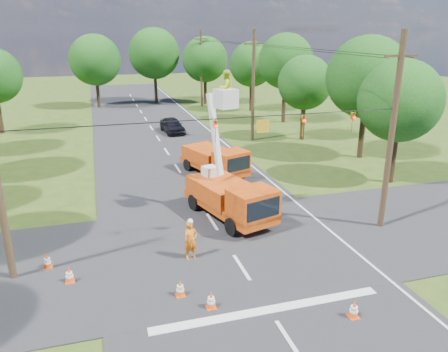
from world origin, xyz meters
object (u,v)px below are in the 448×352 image
object	(u,v)px
second_truck	(216,160)
tree_right_b	(368,77)
traffic_cone_0	(211,300)
tree_far_b	(154,53)
traffic_cone_1	(354,309)
traffic_cone_2	(236,194)
distant_car	(172,125)
tree_right_e	(252,64)
bucket_truck	(230,190)
pole_right_mid	(253,86)
tree_right_a	(400,101)
ground_worker	(191,240)
tree_right_c	(305,83)
tree_far_a	(95,60)
tree_far_c	(205,59)
tree_right_d	(286,61)
pole_right_near	(392,133)
traffic_cone_5	(47,261)
traffic_cone_7	(220,153)
traffic_cone_4	(69,275)
pole_right_far	(201,68)
traffic_cone_3	(213,182)

from	to	relation	value
second_truck	tree_right_b	distance (m)	13.76
traffic_cone_0	tree_far_b	world-z (taller)	tree_far_b
traffic_cone_1	traffic_cone_2	bearing A→B (deg)	92.23
distant_car	tree_right_e	bearing A→B (deg)	33.76
second_truck	traffic_cone_2	size ratio (longest dim) A/B	8.78
second_truck	tree_right_b	size ratio (longest dim) A/B	0.65
bucket_truck	pole_right_mid	size ratio (longest dim) A/B	0.80
bucket_truck	tree_right_a	world-z (taller)	tree_right_a
ground_worker	traffic_cone_1	world-z (taller)	ground_worker
pole_right_mid	tree_right_b	xyz separation A→B (m)	(6.50, -8.00, 1.33)
tree_right_c	tree_far_a	world-z (taller)	tree_far_a
tree_right_e	tree_far_c	bearing A→B (deg)	121.56
traffic_cone_0	pole_right_mid	world-z (taller)	pole_right_mid
tree_right_a	tree_far_b	xyz separation A→B (m)	(-10.50, 39.00, 1.25)
traffic_cone_1	tree_far_b	size ratio (longest dim) A/B	0.07
ground_worker	tree_far_b	distance (m)	46.19
tree_right_d	tree_right_a	bearing A→B (deg)	-93.54
second_truck	pole_right_near	bearing A→B (deg)	-79.84
ground_worker	tree_right_a	distance (m)	17.41
tree_right_a	tree_right_c	bearing A→B (deg)	91.32
second_truck	ground_worker	distance (m)	12.10
ground_worker	traffic_cone_5	bearing A→B (deg)	155.22
tree_right_c	tree_far_a	distance (m)	30.13
traffic_cone_2	tree_right_d	distance (m)	25.37
tree_far_c	tree_right_b	bearing A→B (deg)	-79.61
traffic_cone_7	bucket_truck	bearing A→B (deg)	-103.31
traffic_cone_4	traffic_cone_5	world-z (taller)	same
distant_car	tree_far_a	bearing A→B (deg)	105.33
bucket_truck	pole_right_mid	bearing A→B (deg)	49.99
tree_far_a	tree_far_b	distance (m)	8.27
traffic_cone_2	tree_far_c	xyz separation A→B (m)	(7.20, 36.16, 5.70)
pole_right_far	tree_right_a	world-z (taller)	pole_right_far
traffic_cone_1	tree_right_e	bearing A→B (deg)	75.12
traffic_cone_2	traffic_cone_4	xyz separation A→B (m)	(-9.50, -6.90, 0.00)
traffic_cone_7	tree_right_a	size ratio (longest dim) A/B	0.09
bucket_truck	traffic_cone_0	size ratio (longest dim) A/B	11.30
tree_far_b	traffic_cone_7	bearing A→B (deg)	-88.19
second_truck	traffic_cone_5	size ratio (longest dim) A/B	8.78
tree_right_a	tree_right_b	size ratio (longest dim) A/B	0.86
traffic_cone_2	traffic_cone_3	bearing A→B (deg)	106.97
distant_car	traffic_cone_2	bearing A→B (deg)	-93.96
traffic_cone_0	tree_right_c	distance (m)	28.39
tree_right_e	traffic_cone_7	bearing A→B (deg)	-116.47
traffic_cone_0	tree_right_c	size ratio (longest dim) A/B	0.09
traffic_cone_1	tree_right_b	distance (m)	22.95
traffic_cone_2	tree_right_a	distance (m)	12.35
traffic_cone_0	tree_right_d	world-z (taller)	tree_right_d
bucket_truck	ground_worker	xyz separation A→B (m)	(-3.06, -3.78, -0.78)
ground_worker	tree_right_c	world-z (taller)	tree_right_c
second_truck	traffic_cone_3	xyz separation A→B (m)	(-0.85, -2.31, -0.78)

